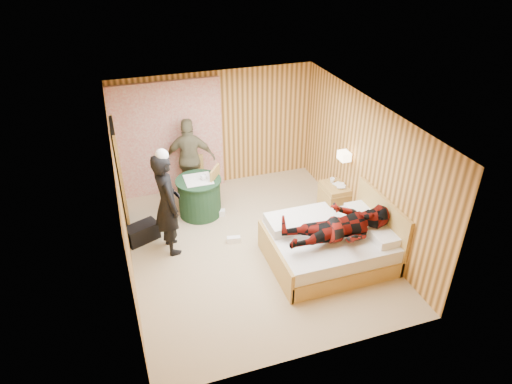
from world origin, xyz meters
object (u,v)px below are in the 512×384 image
object	(u,v)px
wall_lamp	(344,156)
woman_standing	(167,204)
chair_near	(210,186)
chair_far	(193,174)
duffel_bag	(142,233)
man_at_table	(190,159)
bed	(330,245)
nightstand	(334,198)
round_table	(199,197)
man_on_bed	(341,220)

from	to	relation	value
wall_lamp	woman_standing	world-z (taller)	woman_standing
wall_lamp	woman_standing	distance (m)	3.32
wall_lamp	woman_standing	bearing A→B (deg)	-179.20
chair_near	chair_far	bearing A→B (deg)	-128.45
duffel_bag	man_at_table	bearing A→B (deg)	24.80
wall_lamp	bed	bearing A→B (deg)	-123.70
duffel_bag	chair_near	bearing A→B (deg)	0.13
bed	man_at_table	bearing A→B (deg)	122.18
wall_lamp	chair_near	distance (m)	2.64
chair_far	chair_near	world-z (taller)	chair_near
nightstand	chair_far	world-z (taller)	chair_far
wall_lamp	round_table	distance (m)	2.88
chair_far	man_on_bed	size ratio (longest dim) A/B	0.53
nightstand	chair_near	size ratio (longest dim) A/B	0.63
round_table	duffel_bag	world-z (taller)	round_table
bed	chair_near	size ratio (longest dim) A/B	2.03
woman_standing	man_at_table	bearing A→B (deg)	-31.08
woman_standing	man_at_table	world-z (taller)	woman_standing
bed	man_on_bed	world-z (taller)	man_on_bed
chair_near	man_at_table	bearing A→B (deg)	-127.51
chair_near	duffel_bag	xyz separation A→B (m)	(-1.42, -0.58, -0.40)
man_on_bed	round_table	bearing A→B (deg)	127.89
duffel_bag	woman_standing	xyz separation A→B (m)	(0.47, -0.41, 0.77)
man_at_table	man_on_bed	world-z (taller)	man_on_bed
man_at_table	wall_lamp	bearing A→B (deg)	161.16
round_table	chair_far	xyz separation A→B (m)	(0.03, 0.69, 0.15)
chair_near	man_on_bed	distance (m)	2.88
wall_lamp	chair_far	xyz separation A→B (m)	(-2.56, 1.59, -0.76)
nightstand	bed	bearing A→B (deg)	-119.17
nightstand	chair_far	xyz separation A→B (m)	(-2.51, 1.44, 0.23)
chair_far	round_table	bearing A→B (deg)	-72.85
bed	nightstand	distance (m)	1.55
round_table	woman_standing	distance (m)	1.31
chair_far	wall_lamp	bearing A→B (deg)	-12.54
round_table	chair_far	size ratio (longest dim) A/B	0.95
wall_lamp	chair_near	size ratio (longest dim) A/B	0.27
duffel_bag	man_on_bed	bearing A→B (deg)	-52.93
nightstand	man_at_table	size ratio (longest dim) A/B	0.36
nightstand	chair_near	xyz separation A→B (m)	(-2.31, 0.79, 0.26)
bed	duffel_bag	xyz separation A→B (m)	(-2.98, 1.56, -0.15)
duffel_bag	nightstand	bearing A→B (deg)	-25.33
bed	duffel_bag	size ratio (longest dim) A/B	3.43
round_table	chair_far	distance (m)	0.71
woman_standing	man_at_table	xyz separation A→B (m)	(0.72, 1.68, -0.07)
bed	chair_far	distance (m)	3.30
wall_lamp	man_at_table	bearing A→B (deg)	147.60
man_on_bed	chair_far	bearing A→B (deg)	120.56
nightstand	man_on_bed	xyz separation A→B (m)	(-0.73, -1.58, 0.66)
round_table	man_at_table	xyz separation A→B (m)	(0.00, 0.74, 0.47)
woman_standing	man_on_bed	size ratio (longest dim) A/B	1.06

